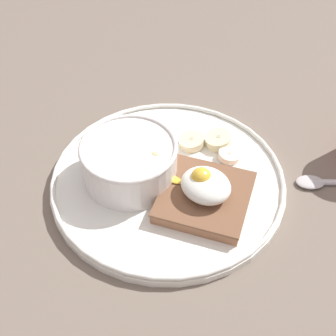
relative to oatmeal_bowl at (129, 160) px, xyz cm
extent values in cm
cube|color=#706357|center=(-3.94, -2.67, -4.80)|extent=(120.00, 120.00, 2.00)
cylinder|color=white|center=(-3.94, -2.67, -3.30)|extent=(29.58, 29.58, 1.00)
torus|color=white|center=(-3.94, -2.67, -2.50)|extent=(29.38, 29.38, 0.60)
cylinder|color=white|center=(0.00, 0.00, -0.27)|extent=(11.77, 11.77, 5.07)
torus|color=white|center=(0.00, 0.00, 2.26)|extent=(11.97, 11.97, 0.60)
cylinder|color=#CFB789|center=(0.00, 0.00, -0.42)|extent=(10.37, 10.37, 4.38)
ellipsoid|color=#CFB789|center=(0.00, 0.00, 1.57)|extent=(9.85, 9.85, 1.20)
ellipsoid|color=#C5AF92|center=(-3.24, -1.40, 1.86)|extent=(1.17, 1.51, 0.57)
ellipsoid|color=#CDBF8C|center=(-3.20, -1.21, 1.95)|extent=(1.95, 1.43, 0.76)
ellipsoid|color=#8E654B|center=(2.76, -1.91, 1.89)|extent=(1.67, 1.30, 0.63)
ellipsoid|color=#8B6F4C|center=(-0.20, 0.64, 1.91)|extent=(1.26, 1.74, 0.69)
cube|color=brown|center=(-9.71, -2.67, -1.31)|extent=(13.63, 13.63, 0.30)
cube|color=#9E6B4B|center=(-9.71, -2.67, -2.01)|extent=(13.36, 13.36, 1.60)
ellipsoid|color=white|center=(-9.71, -2.67, 0.17)|extent=(6.11, 5.41, 2.76)
sphere|color=yellow|center=(-8.99, -2.52, 0.95)|extent=(2.51, 2.51, 2.51)
ellipsoid|color=yellow|center=(-5.31, -1.73, -1.01)|extent=(3.08, 1.78, 0.36)
cylinder|color=#F0ECB9|center=(-4.97, -11.92, -2.03)|extent=(5.16, 5.14, 1.78)
cylinder|color=#BBB890|center=(-4.97, -11.92, -1.39)|extent=(0.92, 0.92, 0.21)
cylinder|color=beige|center=(-2.33, -9.44, -2.17)|extent=(4.76, 4.78, 1.45)
cylinder|color=#BAAF8A|center=(-2.33, -9.44, -1.64)|extent=(0.85, 0.85, 0.19)
cylinder|color=#FAE5C7|center=(-7.66, -10.67, -2.29)|extent=(4.15, 4.16, 1.20)
cylinder|color=#C3B29B|center=(-7.66, -10.67, -1.86)|extent=(0.74, 0.75, 0.18)
ellipsoid|color=silver|center=(-17.76, -14.38, -3.40)|extent=(4.31, 4.14, 0.70)
camera|label=1|loc=(-29.66, 27.68, 40.82)|focal=50.00mm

